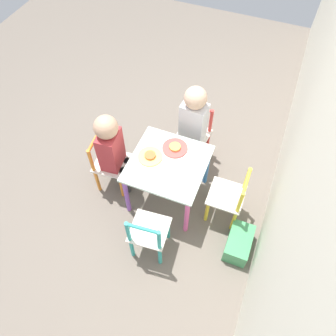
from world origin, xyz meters
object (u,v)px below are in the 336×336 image
Objects in this scene: chair_red at (194,135)px; chair_teal at (149,234)px; chair_orange at (109,164)px; child_left at (193,121)px; chair_yellow at (229,197)px; storage_bin at (239,243)px; kids_table at (168,168)px; plate_left at (175,148)px; child_front at (112,148)px; plate_front at (150,156)px.

chair_teal is (0.98, 0.00, 0.00)m from chair_red.
child_left reaches higher than chair_orange.
chair_orange is 0.98m from chair_yellow.
chair_red is at bearing -139.89° from storage_bin.
storage_bin is (0.24, 0.66, -0.31)m from kids_table.
plate_left is at bearing 180.00° from kids_table.
child_front reaches higher than chair_yellow.
plate_front is at bearing -90.12° from chair_yellow.
chair_red is at bearing 174.58° from kids_table.
kids_table is 0.51m from chair_teal.
plate_left is at bearing 135.00° from plate_front.
chair_yellow is at bearing -42.03° from chair_red.
chair_teal is at bearing -84.20° from child_left.
plate_front is at bearing -105.69° from chair_red.
chair_red and chair_yellow have the same top height.
chair_yellow is at bearing -145.31° from storage_bin.
chair_red is 2.87× the size of plate_front.
plate_front is (0.00, -0.63, 0.21)m from chair_yellow.
chair_teal is 0.67m from plate_left.
chair_red reaches higher than kids_table.
chair_orange is at bearing -99.43° from storage_bin.
chair_teal is 1.84× the size of storage_bin.
chair_teal is 0.69m from storage_bin.
child_left is 0.47m from plate_front.
chair_red reaches higher than plate_front.
plate_left reaches higher than storage_bin.
storage_bin is (0.73, 0.61, -0.18)m from chair_red.
chair_red is 1.00× the size of chair_yellow.
plate_front is 0.92m from storage_bin.
kids_table is at bearing -90.00° from child_front.
child_left reaches higher than chair_red.
plate_left is 0.20m from plate_front.
kids_table is at bearing -90.00° from chair_orange.
child_front is (0.05, -0.92, 0.22)m from chair_yellow.
plate_left is (-0.14, 0.00, 0.08)m from kids_table.
child_left is at bearing -90.00° from chair_red.
storage_bin is (0.24, 0.80, -0.39)m from plate_front.
storage_bin is at bearing -41.85° from child_left.
child_front reaches higher than plate_front.
child_front is at bearing -87.59° from chair_yellow.
child_left is at bearing 171.94° from plate_left.
plate_front is (-0.49, -0.19, 0.21)m from chair_teal.
plate_left is at bearing -74.33° from chair_orange.
chair_orange is 2.75× the size of plate_left.
kids_table is 1.05× the size of chair_yellow.
child_left is at bearing -137.27° from storage_bin.
chair_teal is at bearing -84.55° from chair_red.
chair_red is at bearing -137.97° from chair_yellow.
child_left is at bearing -133.96° from chair_yellow.
chair_orange reaches higher than storage_bin.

